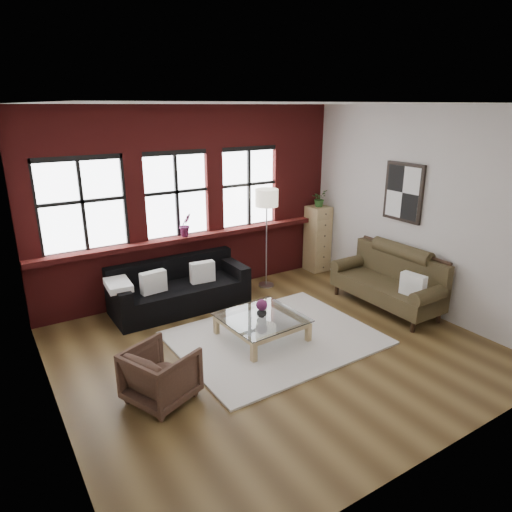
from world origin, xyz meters
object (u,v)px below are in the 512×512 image
vase (262,312)px  drawer_chest (317,239)px  armchair (161,375)px  floor_lamp (266,235)px  vintage_settee (386,279)px  dark_sofa (180,285)px  coffee_table (262,328)px

vase → drawer_chest: (2.52, 1.84, 0.23)m
armchair → drawer_chest: 4.90m
armchair → floor_lamp: 3.71m
vintage_settee → floor_lamp: size_ratio=0.98×
vintage_settee → armchair: size_ratio=2.74×
dark_sofa → coffee_table: 1.70m
dark_sofa → coffee_table: size_ratio=2.07×
vase → floor_lamp: size_ratio=0.08×
vintage_settee → coffee_table: vintage_settee is taller
coffee_table → floor_lamp: bearing=54.7°
vintage_settee → floor_lamp: floor_lamp is taller
dark_sofa → armchair: bearing=-118.2°
vintage_settee → drawer_chest: bearing=83.5°
dark_sofa → armchair: size_ratio=3.14×
floor_lamp → drawer_chest: bearing=8.2°
drawer_chest → floor_lamp: 1.41m
dark_sofa → vintage_settee: 3.36m
coffee_table → floor_lamp: 2.17m
armchair → floor_lamp: (2.89, 2.23, 0.66)m
vintage_settee → floor_lamp: bearing=121.5°
coffee_table → floor_lamp: size_ratio=0.54×
coffee_table → floor_lamp: (1.17, 1.65, 0.81)m
armchair → floor_lamp: size_ratio=0.36×
coffee_table → vase: size_ratio=7.06×
vintage_settee → armchair: vintage_settee is taller
vintage_settee → vase: 2.30m
dark_sofa → drawer_chest: 3.10m
vase → coffee_table: bearing=180.0°
vase → floor_lamp: bearing=54.7°
vase → drawer_chest: drawer_chest is taller
armchair → drawer_chest: size_ratio=0.54×
dark_sofa → armchair: (-1.17, -2.18, -0.08)m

